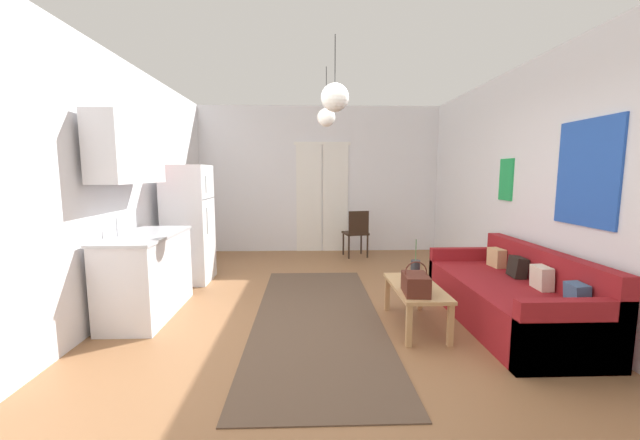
# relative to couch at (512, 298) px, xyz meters

# --- Properties ---
(ground_plane) EXTENTS (5.29, 8.32, 0.10)m
(ground_plane) POSITION_rel_couch_xyz_m (-1.89, -0.14, -0.32)
(ground_plane) COLOR #8E603D
(wall_back) EXTENTS (4.89, 0.13, 2.85)m
(wall_back) POSITION_rel_couch_xyz_m (-1.89, 3.76, 1.15)
(wall_back) COLOR silver
(wall_back) RESTS_ON ground_plane
(wall_right) EXTENTS (0.12, 7.92, 2.85)m
(wall_right) POSITION_rel_couch_xyz_m (0.50, -0.14, 1.16)
(wall_right) COLOR silver
(wall_right) RESTS_ON ground_plane
(wall_left) EXTENTS (0.12, 7.92, 2.85)m
(wall_left) POSITION_rel_couch_xyz_m (-4.28, -0.14, 1.16)
(wall_left) COLOR silver
(wall_left) RESTS_ON ground_plane
(area_rug) EXTENTS (1.34, 3.53, 0.01)m
(area_rug) POSITION_rel_couch_xyz_m (-2.02, 0.22, -0.26)
(area_rug) COLOR brown
(area_rug) RESTS_ON ground_plane
(couch) EXTENTS (0.91, 2.08, 0.78)m
(couch) POSITION_rel_couch_xyz_m (0.00, 0.00, 0.00)
(couch) COLOR maroon
(couch) RESTS_ON ground_plane
(coffee_table) EXTENTS (0.46, 0.99, 0.43)m
(coffee_table) POSITION_rel_couch_xyz_m (-1.03, -0.04, 0.10)
(coffee_table) COLOR tan
(coffee_table) RESTS_ON ground_plane
(bamboo_vase) EXTENTS (0.10, 0.10, 0.45)m
(bamboo_vase) POSITION_rel_couch_xyz_m (-1.01, 0.07, 0.28)
(bamboo_vase) COLOR #2D2D33
(bamboo_vase) RESTS_ON coffee_table
(handbag) EXTENTS (0.25, 0.35, 0.31)m
(handbag) POSITION_rel_couch_xyz_m (-1.11, -0.30, 0.26)
(handbag) COLOR #512319
(handbag) RESTS_ON coffee_table
(refrigerator) EXTENTS (0.61, 0.65, 1.67)m
(refrigerator) POSITION_rel_couch_xyz_m (-3.83, 1.67, 0.57)
(refrigerator) COLOR white
(refrigerator) RESTS_ON ground_plane
(kitchen_counter) EXTENTS (0.60, 1.29, 2.15)m
(kitchen_counter) POSITION_rel_couch_xyz_m (-3.92, 0.38, 0.56)
(kitchen_counter) COLOR silver
(kitchen_counter) RESTS_ON ground_plane
(accent_chair) EXTENTS (0.49, 0.48, 0.87)m
(accent_chair) POSITION_rel_couch_xyz_m (-1.22, 3.11, 0.23)
(accent_chair) COLOR black
(accent_chair) RESTS_ON ground_plane
(pendant_lamp_near) EXTENTS (0.27, 0.27, 0.71)m
(pendant_lamp_near) POSITION_rel_couch_xyz_m (-1.86, 0.02, 2.01)
(pendant_lamp_near) COLOR black
(pendant_lamp_far) EXTENTS (0.23, 0.23, 0.72)m
(pendant_lamp_far) POSITION_rel_couch_xyz_m (-1.89, 1.09, 1.98)
(pendant_lamp_far) COLOR black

